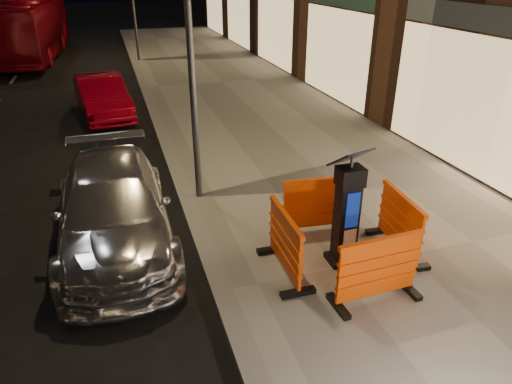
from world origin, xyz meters
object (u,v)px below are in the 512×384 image
object	(u,v)px
barrier_bldgside	(400,224)
barrier_back	(318,205)
barrier_front	(378,270)
barrier_kerbside	(285,244)
bus_doubledecker	(35,58)
parking_kiosk	(347,211)
car_silver	(119,241)
car_red	(105,116)

from	to	relation	value
barrier_bldgside	barrier_back	bearing A→B (deg)	49.67
barrier_front	barrier_bldgside	bearing A→B (deg)	42.67
barrier_kerbside	bus_doubledecker	size ratio (longest dim) A/B	0.12
parking_kiosk	bus_doubledecker	world-z (taller)	parking_kiosk
parking_kiosk	barrier_bldgside	xyz separation A→B (m)	(0.95, 0.00, -0.39)
car_silver	parking_kiosk	bearing A→B (deg)	-29.93
barrier_back	car_red	world-z (taller)	barrier_back
barrier_kerbside	car_red	xyz separation A→B (m)	(-2.44, 9.40, -0.64)
barrier_back	car_silver	size ratio (longest dim) A/B	0.28
barrier_back	car_silver	world-z (taller)	barrier_back
parking_kiosk	barrier_bldgside	size ratio (longest dim) A/B	1.40
barrier_front	car_silver	world-z (taller)	barrier_front
barrier_back	car_red	bearing A→B (deg)	117.53
barrier_bldgside	car_red	distance (m)	10.37
parking_kiosk	barrier_front	world-z (taller)	parking_kiosk
barrier_back	barrier_kerbside	bearing A→B (deg)	-129.33
barrier_front	parking_kiosk	bearing A→B (deg)	87.67
car_silver	bus_doubledecker	world-z (taller)	bus_doubledecker
car_red	bus_doubledecker	xyz separation A→B (m)	(-3.24, 11.46, 0.00)
bus_doubledecker	barrier_bldgside	bearing A→B (deg)	-67.00
barrier_back	bus_doubledecker	xyz separation A→B (m)	(-6.63, 19.91, -0.64)
barrier_front	barrier_kerbside	distance (m)	1.34
car_silver	car_red	distance (m)	7.54
barrier_bldgside	car_red	world-z (taller)	barrier_bldgside
car_silver	barrier_kerbside	bearing A→B (deg)	-38.97
car_red	car_silver	bearing A→B (deg)	-97.27
barrier_back	car_silver	xyz separation A→B (m)	(-3.28, 0.90, -0.64)
barrier_front	barrier_bldgside	size ratio (longest dim) A/B	1.00
parking_kiosk	barrier_kerbside	size ratio (longest dim) A/B	1.40
barrier_front	bus_doubledecker	bearing A→B (deg)	104.58
barrier_kerbside	car_silver	bearing A→B (deg)	52.14
parking_kiosk	barrier_bldgside	bearing A→B (deg)	2.67
parking_kiosk	barrier_front	distance (m)	1.03
parking_kiosk	car_silver	xyz separation A→B (m)	(-3.28, 1.85, -1.02)
parking_kiosk	barrier_back	world-z (taller)	parking_kiosk
barrier_bldgside	barrier_kerbside	bearing A→B (deg)	94.67
barrier_back	car_silver	distance (m)	3.46
barrier_back	barrier_front	bearing A→B (deg)	-84.33
barrier_kerbside	bus_doubledecker	bearing A→B (deg)	15.90
car_red	barrier_kerbside	bearing A→B (deg)	-83.56
parking_kiosk	barrier_bldgside	world-z (taller)	parking_kiosk
parking_kiosk	car_silver	distance (m)	3.90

